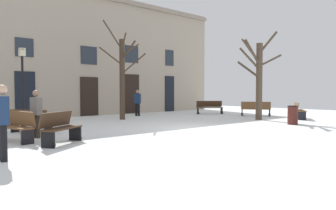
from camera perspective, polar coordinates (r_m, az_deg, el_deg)
name	(u,v)px	position (r m, az deg, el deg)	size (l,w,h in m)	color
ground_plane	(199,129)	(13.70, 5.36, -4.11)	(35.63, 35.63, 0.00)	white
building_facade	(85,53)	(21.48, -14.27, 8.83)	(22.27, 0.60, 7.88)	tan
tree_foreground	(259,76)	(18.46, 15.54, 4.86)	(2.12, 2.25, 4.80)	#4C3D2D
tree_left_of_center	(122,75)	(18.12, -7.96, 5.21)	(2.68, 1.82, 5.26)	#423326
streetlamp	(22,77)	(15.89, -24.08, 4.44)	(0.30, 0.30, 3.54)	black
litter_bin	(293,115)	(16.31, 20.95, -1.65)	(0.49, 0.49, 0.88)	#4C1E19
bench_back_to_back_left	(15,126)	(11.09, -25.15, -3.34)	(0.80, 1.78, 0.95)	brown
bench_far_corner	(61,128)	(10.13, -18.26, -3.78)	(1.56, 1.26, 0.96)	#3D2819
bench_facing_shops	(299,110)	(19.83, 21.89, -0.86)	(1.79, 1.39, 0.92)	brown
bench_near_center_tree	(30,121)	(13.10, -22.95, -2.60)	(1.18, 1.73, 0.88)	#51331E
bench_by_litter_bin	(256,109)	(21.07, 15.08, -0.62)	(1.40, 1.77, 0.91)	brown
bench_near_lamp	(210,107)	(22.53, 7.27, -0.39)	(1.69, 1.47, 0.90)	#3D2819
person_strolling	(3,119)	(8.10, -26.92, -2.17)	(0.26, 0.40, 1.70)	black
person_by_shop_door	(36,112)	(11.68, -22.03, -1.10)	(0.30, 0.42, 1.59)	#2D271E
person_near_bench	(138,102)	(20.52, -5.35, 0.61)	(0.36, 0.44, 1.65)	black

